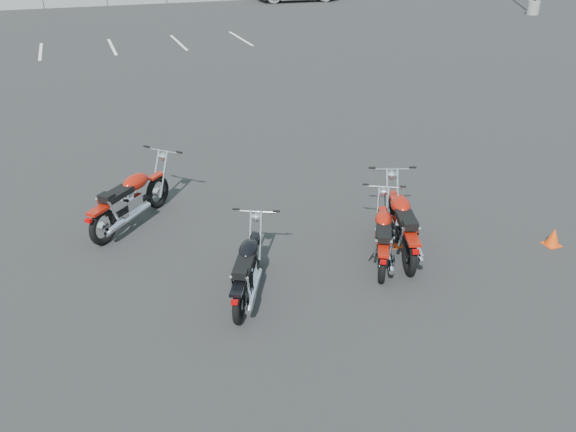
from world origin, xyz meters
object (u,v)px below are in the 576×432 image
object	(u,v)px
motorcycle_second_black	(248,269)
motorcycle_third_red	(383,236)
motorcycle_front_red	(131,200)
motorcycle_rear_red	(402,224)

from	to	relation	value
motorcycle_second_black	motorcycle_third_red	xyz separation A→B (m)	(2.33, 0.17, -0.01)
motorcycle_second_black	motorcycle_front_red	bearing A→B (deg)	115.16
motorcycle_front_red	motorcycle_rear_red	world-z (taller)	motorcycle_front_red
motorcycle_front_red	motorcycle_rear_red	bearing A→B (deg)	-31.22
motorcycle_front_red	motorcycle_rear_red	distance (m)	4.79
motorcycle_third_red	motorcycle_rear_red	size ratio (longest dim) A/B	0.84
motorcycle_third_red	motorcycle_rear_red	world-z (taller)	motorcycle_rear_red
motorcycle_third_red	motorcycle_rear_red	bearing A→B (deg)	20.73
motorcycle_second_black	motorcycle_rear_red	world-z (taller)	motorcycle_rear_red
motorcycle_front_red	motorcycle_third_red	distance (m)	4.51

